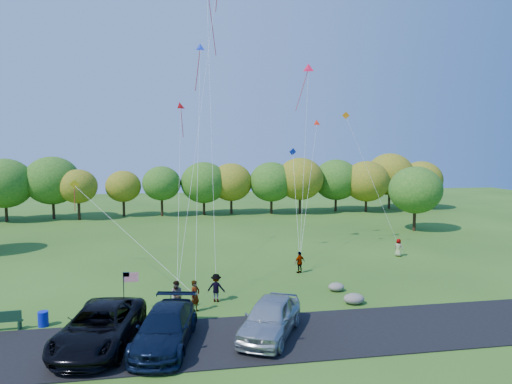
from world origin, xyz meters
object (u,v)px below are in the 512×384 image
flyer_b (177,296)px  flyer_e (398,248)px  flyer_c (216,288)px  trash_barrel (43,319)px  flyer_a (195,296)px  flyer_d (300,262)px  minivan_navy (165,328)px  minivan_silver (270,317)px  minivan_dark (100,327)px  park_bench (2,320)px

flyer_b → flyer_e: (19.36, 10.18, -0.10)m
flyer_c → trash_barrel: bearing=32.1°
flyer_b → flyer_e: flyer_b is taller
flyer_b → flyer_a: bearing=-3.9°
flyer_e → flyer_b: bearing=79.1°
flyer_a → flyer_d: size_ratio=1.13×
minivan_navy → minivan_silver: size_ratio=1.09×
flyer_a → flyer_c: bearing=3.1°
minivan_dark → flyer_c: minivan_dark is taller
flyer_e → trash_barrel: (-26.55, -11.45, -0.38)m
minivan_navy → flyer_a: bearing=81.2°
flyer_a → flyer_b: flyer_a is taller
flyer_e → trash_barrel: size_ratio=1.93×
minivan_navy → flyer_b: size_ratio=3.49×
minivan_dark → trash_barrel: 4.76m
minivan_navy → park_bench: bearing=169.0°
flyer_c → trash_barrel: (-9.63, -2.38, -0.48)m
minivan_silver → trash_barrel: bearing=-168.5°
flyer_c → park_bench: 11.90m
trash_barrel → flyer_c: bearing=13.9°
minivan_navy → minivan_silver: bearing=14.4°
flyer_a → trash_barrel: size_ratio=2.31×
minivan_dark → flyer_b: size_ratio=3.91×
flyer_e → minivan_dark: bearing=83.8°
minivan_dark → park_bench: minivan_dark is taller
flyer_b → flyer_e: bearing=47.4°
flyer_a → park_bench: flyer_a is taller
minivan_dark → flyer_b: (3.71, 4.46, -0.14)m
minivan_dark → flyer_a: bearing=49.5°
flyer_b → trash_barrel: 7.32m
flyer_a → flyer_c: (1.38, 1.56, -0.06)m
minivan_silver → flyer_d: minivan_silver is taller
minivan_navy → flyer_a: 4.84m
flyer_d → trash_barrel: 18.27m
minivan_dark → minivan_navy: bearing=-0.5°
flyer_c → flyer_e: flyer_c is taller
flyer_c → trash_barrel: 9.93m
trash_barrel → park_bench: bearing=-170.9°
minivan_silver → flyer_c: (-2.30, 5.78, -0.14)m
minivan_silver → park_bench: size_ratio=2.86×
minivan_navy → park_bench: (-8.60, 3.43, -0.37)m
flyer_e → flyer_d: bearing=71.5°
minivan_silver → flyer_d: 12.10m
minivan_dark → minivan_navy: 3.20m
flyer_a → flyer_e: (18.30, 10.64, -0.16)m
flyer_a → flyer_e: flyer_a is taller
minivan_dark → flyer_a: minivan_dark is taller
flyer_c → flyer_d: 8.76m
minivan_dark → park_bench: size_ratio=3.50×
flyer_a → park_bench: bearing=140.8°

